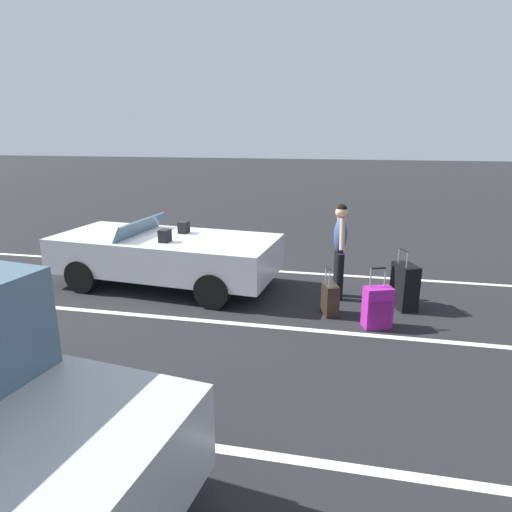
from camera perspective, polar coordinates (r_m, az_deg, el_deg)
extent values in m
plane|color=black|center=(8.61, -11.27, -3.62)|extent=(80.00, 80.00, 0.00)
cube|color=silver|center=(9.70, -8.47, -1.27)|extent=(18.00, 0.12, 0.01)
cube|color=silver|center=(7.38, -15.68, -7.26)|extent=(18.00, 0.12, 0.01)
cube|color=silver|center=(5.43, -29.30, -17.72)|extent=(18.00, 0.12, 0.01)
cube|color=silver|center=(8.43, -11.50, 0.36)|extent=(4.25, 2.15, 0.64)
cube|color=silver|center=(9.22, -19.31, 0.38)|extent=(1.47, 1.79, 0.38)
cube|color=slate|center=(8.58, -14.68, 3.66)|extent=(0.33, 1.56, 0.31)
cube|color=black|center=(7.92, -11.64, 2.57)|extent=(0.18, 0.23, 0.22)
cube|color=black|center=(8.55, -9.27, 3.66)|extent=(0.18, 0.23, 0.22)
cylinder|color=black|center=(8.57, -21.47, -2.42)|extent=(0.62, 0.28, 0.60)
cylinder|color=black|center=(9.82, -15.66, 0.34)|extent=(0.62, 0.28, 0.60)
cylinder|color=black|center=(7.30, -5.60, -4.46)|extent=(0.62, 0.28, 0.60)
cylinder|color=black|center=(8.73, -1.48, -0.97)|extent=(0.62, 0.28, 0.60)
cube|color=black|center=(7.64, 18.56, -3.74)|extent=(0.44, 0.55, 0.74)
cube|color=black|center=(7.73, 19.50, -4.04)|extent=(0.16, 0.36, 0.41)
cylinder|color=gray|center=(7.57, 17.90, 0.08)|extent=(0.03, 0.03, 0.25)
cylinder|color=gray|center=(7.35, 18.85, -0.47)|extent=(0.03, 0.03, 0.25)
cylinder|color=black|center=(7.43, 18.45, 0.73)|extent=(0.12, 0.26, 0.03)
sphere|color=black|center=(7.85, 17.08, -5.81)|extent=(0.04, 0.04, 0.04)
sphere|color=black|center=(7.58, 18.22, -6.71)|extent=(0.04, 0.04, 0.04)
cube|color=#991E8C|center=(6.81, 15.35, -6.40)|extent=(0.46, 0.36, 0.62)
cube|color=#721669|center=(6.72, 15.76, -7.17)|extent=(0.31, 0.13, 0.34)
cylinder|color=gray|center=(6.76, 16.26, -2.59)|extent=(0.03, 0.03, 0.28)
cylinder|color=gray|center=(6.67, 14.53, -2.70)|extent=(0.03, 0.03, 0.28)
cylinder|color=black|center=(6.67, 15.49, -1.52)|extent=(0.22, 0.10, 0.03)
sphere|color=black|center=(7.05, 15.94, -8.22)|extent=(0.04, 0.04, 0.04)
sphere|color=black|center=(6.95, 13.81, -8.44)|extent=(0.04, 0.04, 0.04)
cube|color=#2D2319|center=(7.12, 9.50, -5.57)|extent=(0.31, 0.39, 0.50)
cylinder|color=gray|center=(7.06, 8.98, -2.40)|extent=(0.03, 0.03, 0.27)
cylinder|color=gray|center=(6.89, 9.44, -2.88)|extent=(0.03, 0.03, 0.27)
cylinder|color=black|center=(6.93, 9.26, -1.56)|extent=(0.09, 0.19, 0.03)
sphere|color=black|center=(7.29, 8.56, -6.96)|extent=(0.04, 0.04, 0.04)
sphere|color=black|center=(7.08, 9.13, -7.69)|extent=(0.04, 0.04, 0.04)
cylinder|color=black|center=(7.71, 10.63, -2.67)|extent=(0.17, 0.17, 0.82)
cylinder|color=black|center=(7.90, 10.45, -2.21)|extent=(0.17, 0.17, 0.82)
ellipsoid|color=#334C8C|center=(7.62, 10.81, 2.64)|extent=(0.26, 0.35, 0.60)
sphere|color=tan|center=(7.54, 10.96, 5.56)|extent=(0.21, 0.21, 0.21)
sphere|color=black|center=(7.53, 10.98, 5.91)|extent=(0.18, 0.18, 0.18)
cylinder|color=tan|center=(7.41, 11.03, 2.78)|extent=(0.12, 0.20, 0.53)
cylinder|color=tan|center=(7.80, 10.64, 3.45)|extent=(0.12, 0.20, 0.53)
cylinder|color=black|center=(4.14, -17.37, -22.15)|extent=(0.66, 0.30, 0.64)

